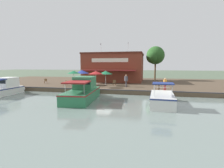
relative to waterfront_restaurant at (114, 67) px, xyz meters
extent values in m
plane|color=#4C5B47|center=(13.30, 1.11, -3.41)|extent=(220.00, 220.00, 0.00)
cube|color=#4C3D2D|center=(2.30, 1.11, -3.11)|extent=(22.00, 56.00, 0.60)
cube|color=#2D2D33|center=(13.20, 1.11, -2.76)|extent=(0.20, 50.40, 0.10)
cube|color=brown|center=(-0.03, 0.00, -0.15)|extent=(8.44, 11.25, 5.30)
cube|color=#522318|center=(-0.03, 0.00, 2.65)|extent=(8.60, 11.48, 0.30)
cube|color=maroon|center=(5.09, 0.00, -0.51)|extent=(1.80, 9.57, 0.16)
cube|color=silver|center=(4.23, 0.00, 1.30)|extent=(0.08, 6.75, 0.70)
cylinder|color=silver|center=(-0.03, 2.81, 3.71)|extent=(0.06, 0.06, 2.43)
cube|color=#4C4C56|center=(0.15, 2.81, 4.78)|extent=(0.36, 0.03, 0.24)
cylinder|color=silver|center=(-0.03, -2.81, 3.66)|extent=(0.06, 0.06, 2.33)
cube|color=#4C4C56|center=(0.15, -2.81, 4.67)|extent=(0.36, 0.03, 0.24)
cylinder|color=#B7B7B7|center=(8.27, 0.34, -1.73)|extent=(0.06, 0.06, 2.14)
cylinder|color=#2D2D33|center=(8.27, 0.34, -2.78)|extent=(0.36, 0.36, 0.06)
cone|color=#19663D|center=(8.27, 0.34, -0.74)|extent=(2.16, 2.16, 0.51)
cone|color=silver|center=(8.27, 0.34, -0.72)|extent=(1.34, 1.34, 0.41)
sphere|color=silver|center=(8.27, 0.34, -0.49)|extent=(0.08, 0.08, 0.08)
cylinder|color=#B7B7B7|center=(8.57, -3.55, -1.68)|extent=(0.06, 0.06, 2.24)
cylinder|color=#2D2D33|center=(8.57, -3.55, -2.78)|extent=(0.36, 0.36, 0.06)
cone|color=navy|center=(8.57, -3.55, -0.64)|extent=(2.29, 2.29, 0.52)
cone|color=white|center=(8.57, -3.55, -0.62)|extent=(1.42, 1.42, 0.42)
sphere|color=white|center=(8.57, -3.55, -0.38)|extent=(0.08, 0.08, 0.08)
cylinder|color=#B7B7B7|center=(10.97, -0.42, -1.69)|extent=(0.06, 0.06, 2.23)
cylinder|color=#2D2D33|center=(10.97, -0.42, -2.78)|extent=(0.36, 0.36, 0.06)
cone|color=maroon|center=(10.97, -0.42, -0.64)|extent=(2.14, 2.14, 0.44)
cone|color=white|center=(10.97, -0.42, -0.62)|extent=(1.32, 1.32, 0.35)
sphere|color=white|center=(10.97, -0.42, -0.43)|extent=(0.08, 0.08, 0.08)
cylinder|color=#B7B7B7|center=(10.85, -3.94, -1.68)|extent=(0.06, 0.06, 2.26)
cylinder|color=#2D2D33|center=(10.85, -3.94, -2.78)|extent=(0.36, 0.36, 0.06)
cone|color=#19663D|center=(10.85, -3.94, -0.61)|extent=(1.87, 1.87, 0.43)
cone|color=silver|center=(10.85, -3.94, -0.59)|extent=(1.16, 1.16, 0.35)
sphere|color=silver|center=(10.85, -3.94, -0.40)|extent=(0.08, 0.08, 0.08)
cube|color=brown|center=(8.58, 8.94, -2.59)|extent=(0.04, 0.04, 0.42)
cube|color=brown|center=(8.53, 8.55, -2.59)|extent=(0.04, 0.04, 0.42)
cube|color=brown|center=(8.18, 8.99, -2.59)|extent=(0.04, 0.04, 0.42)
cube|color=brown|center=(8.13, 8.59, -2.59)|extent=(0.04, 0.04, 0.42)
cube|color=brown|center=(8.36, 8.77, -2.38)|extent=(0.49, 0.49, 0.05)
cube|color=brown|center=(8.16, 8.79, -2.16)|extent=(0.09, 0.44, 0.40)
cube|color=brown|center=(8.02, 1.84, -2.59)|extent=(0.04, 0.04, 0.42)
cube|color=brown|center=(8.03, 1.44, -2.59)|extent=(0.04, 0.04, 0.42)
cube|color=brown|center=(7.62, 1.83, -2.59)|extent=(0.04, 0.04, 0.42)
cube|color=brown|center=(7.63, 1.43, -2.59)|extent=(0.04, 0.04, 0.42)
cube|color=brown|center=(7.82, 1.63, -2.38)|extent=(0.45, 0.45, 0.05)
cube|color=brown|center=(7.62, 1.63, -2.16)|extent=(0.05, 0.44, 0.40)
cube|color=brown|center=(7.97, -10.39, -2.59)|extent=(0.05, 0.05, 0.42)
cube|color=brown|center=(8.16, -10.74, -2.59)|extent=(0.05, 0.05, 0.42)
cube|color=brown|center=(7.62, -10.58, -2.59)|extent=(0.05, 0.05, 0.42)
cube|color=brown|center=(7.81, -10.93, -2.59)|extent=(0.05, 0.05, 0.42)
cube|color=brown|center=(7.89, -10.66, -2.38)|extent=(0.60, 0.60, 0.05)
cube|color=brown|center=(7.72, -10.75, -2.16)|extent=(0.24, 0.41, 0.40)
cube|color=brown|center=(10.58, -5.55, -2.59)|extent=(0.05, 0.05, 0.42)
cube|color=brown|center=(10.41, -5.92, -2.59)|extent=(0.05, 0.05, 0.42)
cube|color=brown|center=(10.22, -5.38, -2.59)|extent=(0.05, 0.05, 0.42)
cube|color=brown|center=(10.05, -5.75, -2.59)|extent=(0.05, 0.05, 0.42)
cube|color=brown|center=(10.31, -5.65, -2.38)|extent=(0.58, 0.58, 0.05)
cube|color=brown|center=(10.13, -5.57, -2.16)|extent=(0.22, 0.42, 0.40)
cylinder|color=#B23338|center=(12.14, 9.06, -2.41)|extent=(0.13, 0.13, 0.79)
cylinder|color=#B23338|center=(12.16, 9.22, -2.41)|extent=(0.13, 0.13, 0.79)
cylinder|color=orange|center=(12.15, 9.14, -1.71)|extent=(0.46, 0.46, 0.62)
sphere|color=#DBB28E|center=(12.15, 9.14, -1.29)|extent=(0.21, 0.21, 0.21)
cylinder|color=#4C4C56|center=(9.41, 3.76, -2.37)|extent=(0.13, 0.13, 0.88)
cylinder|color=#4C4C56|center=(9.24, 3.78, -2.37)|extent=(0.13, 0.13, 0.88)
cylinder|color=#4C4C56|center=(9.32, 3.77, -1.58)|extent=(0.51, 0.51, 0.70)
sphere|color=#9E7051|center=(9.32, 3.77, -1.11)|extent=(0.24, 0.24, 0.24)
cube|color=white|center=(17.02, -10.78, -2.86)|extent=(5.28, 2.41, 0.92)
ellipsoid|color=white|center=(14.41, -10.86, -2.86)|extent=(1.91, 2.19, 0.92)
cube|color=navy|center=(17.02, -10.78, -2.48)|extent=(5.35, 2.45, 0.10)
cube|color=white|center=(16.10, -10.81, -1.78)|extent=(2.33, 1.87, 1.24)
cube|color=black|center=(17.22, -10.77, -1.63)|extent=(0.11, 1.57, 0.43)
cube|color=silver|center=(18.28, 8.45, -2.79)|extent=(5.18, 2.22, 1.06)
ellipsoid|color=silver|center=(15.71, 8.53, -2.79)|extent=(1.87, 2.02, 1.06)
cube|color=navy|center=(18.28, 8.45, -2.34)|extent=(5.24, 2.27, 0.10)
cube|color=navy|center=(19.48, 8.42, -1.15)|extent=(1.77, 1.81, 0.08)
cylinder|color=silver|center=(20.02, 9.13, -1.70)|extent=(0.05, 0.05, 1.11)
cylinder|color=silver|center=(19.97, 7.68, -1.70)|extent=(0.05, 0.05, 1.11)
cylinder|color=silver|center=(15.50, 8.54, -1.96)|extent=(0.09, 1.66, 0.04)
cube|color=#287047|center=(17.87, 0.24, -2.77)|extent=(6.94, 3.28, 1.10)
ellipsoid|color=#287047|center=(14.54, -0.11, -2.77)|extent=(2.61, 2.70, 1.10)
cube|color=maroon|center=(17.87, 0.24, -2.30)|extent=(7.03, 3.33, 0.10)
cube|color=#337A51|center=(16.70, 0.12, -1.53)|extent=(2.77, 2.33, 1.38)
cube|color=black|center=(17.95, 0.25, -1.36)|extent=(0.25, 1.81, 0.48)
cube|color=maroon|center=(19.44, 0.41, -1.22)|extent=(2.74, 2.46, 0.13)
cylinder|color=silver|center=(20.10, 1.39, -1.72)|extent=(0.05, 0.05, 1.00)
cylinder|color=silver|center=(20.29, -0.42, -1.72)|extent=(0.05, 0.05, 1.00)
cylinder|color=silver|center=(14.26, -0.14, -1.92)|extent=(0.26, 2.07, 0.04)
cylinder|color=#473323|center=(12.95, 8.36, -2.41)|extent=(0.18, 0.18, 0.80)
cylinder|color=#2D2D33|center=(12.95, 8.36, -1.99)|extent=(0.22, 0.22, 0.04)
cylinder|color=brown|center=(-4.44, 8.21, -0.86)|extent=(0.33, 0.33, 3.89)
sphere|color=#285623|center=(-4.44, 8.21, 2.54)|extent=(3.89, 3.89, 3.89)
sphere|color=#285623|center=(-3.66, 7.63, 2.15)|extent=(2.72, 2.72, 2.72)
camera|label=1|loc=(35.07, 7.40, 0.44)|focal=28.00mm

